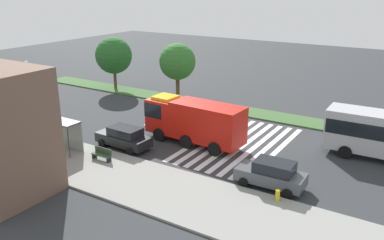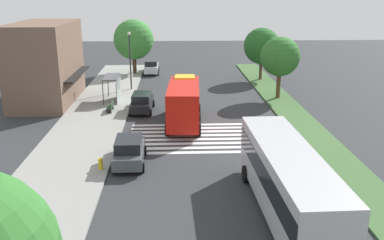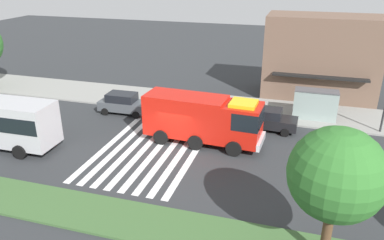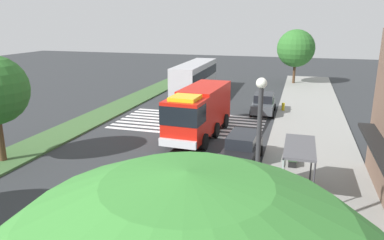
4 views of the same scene
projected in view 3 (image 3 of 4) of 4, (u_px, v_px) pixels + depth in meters
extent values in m
plane|color=#2D3033|center=(172.00, 150.00, 26.69)|extent=(120.00, 120.00, 0.00)
cube|color=gray|center=(206.00, 104.00, 35.13)|extent=(60.00, 5.77, 0.14)
cube|color=#3D6033|center=(119.00, 218.00, 19.42)|extent=(60.00, 3.00, 0.14)
cube|color=silver|center=(113.00, 141.00, 27.91)|extent=(0.45, 12.05, 0.01)
cube|color=silver|center=(124.00, 143.00, 27.67)|extent=(0.45, 12.05, 0.01)
cube|color=silver|center=(135.00, 144.00, 27.44)|extent=(0.45, 12.05, 0.01)
cube|color=silver|center=(147.00, 146.00, 27.20)|extent=(0.45, 12.05, 0.01)
cube|color=silver|center=(158.00, 148.00, 26.96)|extent=(0.45, 12.05, 0.01)
cube|color=silver|center=(170.00, 149.00, 26.72)|extent=(0.45, 12.05, 0.01)
cube|color=silver|center=(182.00, 151.00, 26.48)|extent=(0.45, 12.05, 0.01)
cube|color=silver|center=(194.00, 153.00, 26.24)|extent=(0.45, 12.05, 0.01)
cube|color=red|center=(243.00, 124.00, 26.08)|extent=(2.65, 2.62, 2.77)
cube|color=red|center=(186.00, 115.00, 27.35)|extent=(6.01, 2.80, 2.96)
cube|color=black|center=(248.00, 117.00, 25.75)|extent=(1.95, 2.60, 1.22)
cube|color=silver|center=(261.00, 141.00, 26.09)|extent=(0.37, 2.50, 0.50)
cube|color=yellow|center=(244.00, 103.00, 25.50)|extent=(1.86, 1.83, 0.24)
cylinder|color=black|center=(242.00, 134.00, 27.77)|extent=(1.11, 0.36, 1.10)
cylinder|color=black|center=(234.00, 149.00, 25.61)|extent=(1.11, 0.36, 1.10)
cylinder|color=black|center=(174.00, 124.00, 29.46)|extent=(1.11, 0.36, 1.10)
cylinder|color=black|center=(161.00, 137.00, 27.30)|extent=(1.11, 0.36, 1.10)
cylinder|color=black|center=(206.00, 129.00, 28.63)|extent=(1.11, 0.36, 1.10)
cylinder|color=black|center=(195.00, 143.00, 26.47)|extent=(1.11, 0.36, 1.10)
cube|color=#474C51|center=(125.00, 105.00, 32.95)|extent=(4.43, 1.94, 0.78)
cube|color=black|center=(122.00, 97.00, 32.72)|extent=(2.49, 1.68, 0.70)
cylinder|color=black|center=(144.00, 108.00, 33.57)|extent=(0.64, 0.23, 0.64)
cylinder|color=black|center=(136.00, 115.00, 31.92)|extent=(0.64, 0.23, 0.64)
cylinder|color=black|center=(115.00, 104.00, 34.28)|extent=(0.64, 0.23, 0.64)
cylinder|color=black|center=(105.00, 112.00, 32.64)|extent=(0.64, 0.23, 0.64)
cube|color=black|center=(267.00, 121.00, 29.68)|extent=(4.69, 2.00, 0.77)
cube|color=black|center=(265.00, 112.00, 29.47)|extent=(2.65, 1.70, 0.66)
cylinder|color=black|center=(288.00, 124.00, 30.16)|extent=(0.65, 0.25, 0.64)
cylinder|color=black|center=(285.00, 133.00, 28.58)|extent=(0.65, 0.25, 0.64)
cylinder|color=black|center=(250.00, 119.00, 31.07)|extent=(0.65, 0.25, 0.64)
cylinder|color=black|center=(245.00, 127.00, 29.50)|extent=(0.65, 0.25, 0.64)
cylinder|color=black|center=(20.00, 152.00, 25.26)|extent=(1.01, 0.32, 1.00)
cylinder|color=black|center=(43.00, 136.00, 27.53)|extent=(1.01, 0.32, 1.00)
cube|color=#4C4C51|center=(317.00, 91.00, 30.87)|extent=(3.50, 1.40, 0.12)
cube|color=#8C9E99|center=(315.00, 107.00, 30.75)|extent=(3.50, 0.08, 2.40)
cylinder|color=#333338|center=(295.00, 100.00, 32.36)|extent=(0.08, 0.08, 2.40)
cylinder|color=#333338|center=(336.00, 104.00, 31.46)|extent=(0.08, 0.08, 2.40)
cube|color=#2D472D|center=(266.00, 110.00, 32.44)|extent=(1.60, 0.50, 0.08)
cube|color=#2D472D|center=(266.00, 108.00, 32.14)|extent=(1.60, 0.06, 0.45)
cube|color=black|center=(257.00, 111.00, 32.72)|extent=(0.08, 0.45, 0.37)
cube|color=black|center=(274.00, 113.00, 32.34)|extent=(0.08, 0.45, 0.37)
cube|color=brown|center=(321.00, 57.00, 35.90)|extent=(10.44, 5.22, 7.84)
cube|color=black|center=(320.00, 77.00, 33.67)|extent=(8.35, 0.80, 0.16)
cylinder|color=#513823|center=(327.00, 231.00, 16.19)|extent=(0.42, 0.42, 2.85)
sphere|color=#2D6B28|center=(337.00, 174.00, 15.10)|extent=(3.98, 3.98, 3.98)
cylinder|color=gold|center=(122.00, 100.00, 34.84)|extent=(0.28, 0.28, 0.70)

